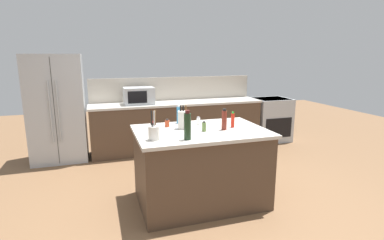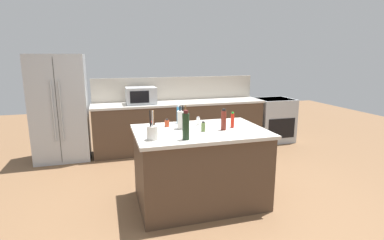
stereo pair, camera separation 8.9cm
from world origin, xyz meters
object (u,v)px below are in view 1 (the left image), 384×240
Objects in this scene: microwave at (139,96)px; soy_sauce_bottle at (154,129)px; hot_sauce_bottle at (233,120)px; spice_jar_paprika at (167,123)px; salt_shaker at (198,121)px; range_oven at (270,119)px; utensil_crock at (154,132)px; vinegar_bottle at (224,120)px; knife_block at (183,120)px; wine_bottle at (187,126)px; spice_jar_oregano at (204,127)px; refrigerator at (57,108)px; dish_soap_bottle at (179,115)px.

soy_sauce_bottle is (-0.15, -2.26, -0.08)m from microwave.
hot_sauce_bottle is 1.99× the size of spice_jar_paprika.
salt_shaker is at bearing 25.69° from soy_sauce_bottle.
hot_sauce_bottle is at bearing -131.63° from range_oven.
vinegar_bottle is (0.90, 0.18, 0.04)m from utensil_crock.
knife_block is 1.84× the size of soy_sauce_bottle.
wine_bottle reaches higher than microwave.
spice_jar_paprika is at bearing 135.76° from spice_jar_oregano.
refrigerator is 7.09× the size of vinegar_bottle.
range_oven is 3.74m from wine_bottle.
knife_block is at bearing 79.37° from wine_bottle.
salt_shaker is 0.33m from spice_jar_oregano.
knife_block reaches higher than dish_soap_bottle.
spice_jar_oregano reaches higher than range_oven.
hot_sauce_bottle is at bearing -34.25° from salt_shaker.
vinegar_bottle is at bearing 11.43° from utensil_crock.
spice_jar_oregano is at bearing -136.09° from range_oven.
dish_soap_bottle reaches higher than spice_jar_oregano.
dish_soap_bottle is 0.65m from soy_sauce_bottle.
spice_jar_oregano is 0.38× the size of wine_bottle.
salt_shaker is (0.24, 0.13, -0.06)m from knife_block.
dish_soap_bottle is 1.25× the size of hot_sauce_bottle.
knife_block is (-2.57, -2.08, 0.59)m from range_oven.
utensil_crock reaches higher than hot_sauce_bottle.
salt_shaker reaches higher than spice_jar_paprika.
refrigerator is at bearing 118.70° from soy_sauce_bottle.
range_oven is at bearing 47.24° from vinegar_bottle.
vinegar_bottle is (0.63, -0.36, 0.08)m from spice_jar_paprika.
range_oven is 8.40× the size of salt_shaker.
utensil_crock reaches higher than knife_block.
spice_jar_paprika is 0.73m from vinegar_bottle.
spice_jar_oregano is 0.61× the size of hot_sauce_bottle.
spice_jar_oregano is (1.87, -2.33, 0.07)m from refrigerator.
vinegar_bottle is at bearing -29.75° from spice_jar_paprika.
soy_sauce_bottle is (-0.43, -0.49, -0.04)m from dish_soap_bottle.
dish_soap_bottle is at bearing 143.63° from hot_sauce_bottle.
spice_jar_oregano is 0.49× the size of dish_soap_bottle.
hot_sauce_bottle is 0.76× the size of vinegar_bottle.
dish_soap_bottle is 0.95× the size of vinegar_bottle.
utensil_crock is at bearing -166.12° from hot_sauce_bottle.
wine_bottle is at bearing -153.08° from vinegar_bottle.
knife_block is at bearing -95.32° from dish_soap_bottle.
hot_sauce_bottle reaches higher than soy_sauce_bottle.
wine_bottle is at bearing -98.56° from dish_soap_bottle.
refrigerator is at bearing 133.68° from salt_shaker.
dish_soap_bottle is (0.46, 0.69, 0.03)m from utensil_crock.
dish_soap_bottle is (0.29, -1.77, -0.04)m from microwave.
knife_block is 0.24m from spice_jar_paprika.
microwave is at bearing 101.40° from spice_jar_oregano.
microwave is at bearing 93.77° from wine_bottle.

